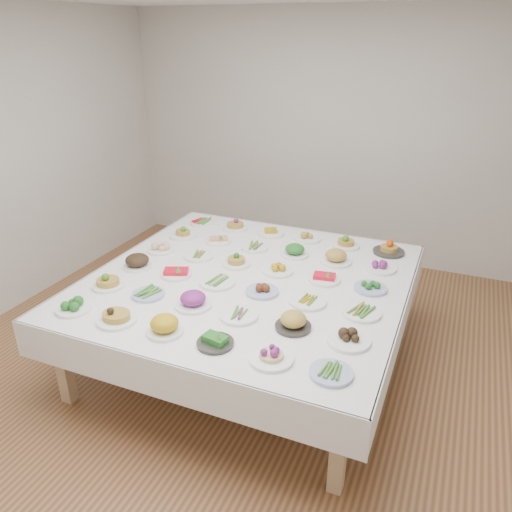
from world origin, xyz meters
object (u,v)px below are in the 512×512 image
at_px(dish_18, 161,246).
at_px(dish_35, 389,245).
at_px(display_table, 249,285).
at_px(dish_0, 73,304).

bearing_deg(dish_18, dish_35, 21.93).
distance_m(display_table, dish_0, 1.32).
bearing_deg(dish_35, dish_18, -158.07).
bearing_deg(dish_18, dish_0, -89.85).
bearing_deg(display_table, dish_35, 44.82).
relative_size(display_table, dish_35, 9.01).
bearing_deg(dish_0, dish_35, 45.03).
bearing_deg(dish_18, display_table, -10.95).
distance_m(dish_0, dish_18, 1.11).
xyz_separation_m(display_table, dish_0, (-0.92, -0.93, 0.11)).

